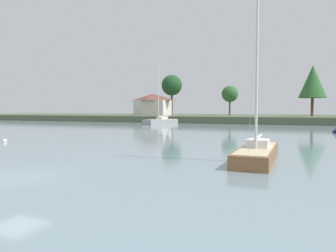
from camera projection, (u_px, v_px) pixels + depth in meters
The scene contains 9 objects.
ground_plane at pixel (17, 177), 15.94m from camera, with size 480.87×480.87×0.00m, color gray.
far_shore_bank at pixel (252, 118), 94.98m from camera, with size 216.39×45.32×1.67m, color #4C563D.
sailboat_wood at pixel (257, 157), 20.99m from camera, with size 2.17×8.47×11.91m.
sailboat_grey at pixel (161, 123), 74.66m from camera, with size 5.61×9.78×14.54m.
mooring_buoy_white at pixel (5, 141), 33.31m from camera, with size 0.50×0.50×0.55m.
shore_tree_inland_a at pixel (313, 82), 83.17m from camera, with size 6.91×6.91×13.21m.
shore_tree_left at pixel (230, 94), 96.65m from camera, with size 4.92×4.92×8.89m.
shore_tree_right_mid at pixel (172, 85), 102.67m from camera, with size 6.56×6.56×12.78m.
cottage_eastern at pixel (153, 104), 99.88m from camera, with size 10.67×7.60×6.64m.
Camera 1 is at (12.92, -11.79, 3.34)m, focal length 34.33 mm.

